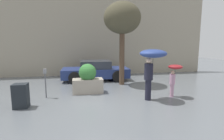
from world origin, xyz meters
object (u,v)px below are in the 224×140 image
(street_tree, at_px, (122,19))
(parking_meter, at_px, (45,77))
(planter_box, at_px, (88,80))
(parked_car_near, at_px, (95,71))
(person_adult, at_px, (152,60))
(newspaper_box, at_px, (21,96))
(person_child, at_px, (174,73))

(street_tree, distance_m, parking_meter, 5.11)
(planter_box, height_order, street_tree, street_tree)
(street_tree, bearing_deg, parked_car_near, 131.28)
(person_adult, bearing_deg, parked_car_near, 129.34)
(parked_car_near, height_order, newspaper_box, parked_car_near)
(parked_car_near, bearing_deg, person_child, -144.32)
(parking_meter, bearing_deg, person_child, -9.33)
(person_child, height_order, parking_meter, person_child)
(person_child, bearing_deg, parked_car_near, -177.62)
(planter_box, bearing_deg, street_tree, 35.71)
(street_tree, distance_m, newspaper_box, 6.32)
(person_adult, height_order, parked_car_near, person_adult)
(planter_box, xyz_separation_m, parked_car_near, (0.65, 3.02, -0.05))
(person_adult, bearing_deg, parking_meter, -177.26)
(person_child, bearing_deg, street_tree, 178.13)
(person_adult, xyz_separation_m, street_tree, (-0.52, 3.01, 1.99))
(person_child, bearing_deg, newspaper_box, -120.59)
(planter_box, relative_size, person_adult, 0.67)
(person_child, height_order, newspaper_box, person_child)
(person_adult, relative_size, parking_meter, 1.65)
(person_adult, xyz_separation_m, person_child, (1.14, 0.20, -0.61))
(parked_car_near, distance_m, newspaper_box, 5.55)
(street_tree, xyz_separation_m, parking_meter, (-3.85, -1.91, -2.76))
(parking_meter, bearing_deg, newspaper_box, -122.02)
(planter_box, distance_m, parking_meter, 1.90)
(planter_box, bearing_deg, person_child, -20.32)
(planter_box, xyz_separation_m, parking_meter, (-1.83, -0.46, 0.27))
(person_adult, xyz_separation_m, parked_car_near, (-1.89, 4.58, -1.09))
(planter_box, distance_m, person_adult, 3.15)
(person_child, height_order, parked_car_near, person_child)
(person_adult, height_order, newspaper_box, person_adult)
(planter_box, height_order, newspaper_box, planter_box)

